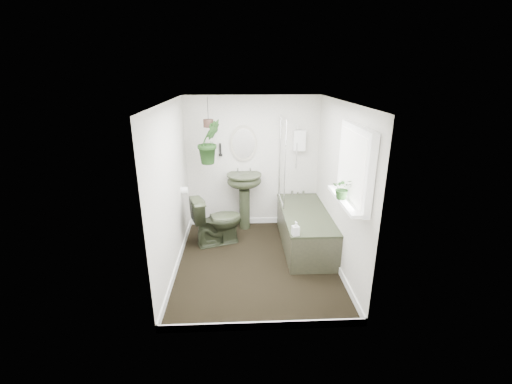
{
  "coord_description": "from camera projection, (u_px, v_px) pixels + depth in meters",
  "views": [
    {
      "loc": [
        -0.22,
        -4.41,
        2.66
      ],
      "look_at": [
        0.0,
        0.15,
        1.05
      ],
      "focal_mm": 24.0,
      "sensor_mm": 36.0,
      "label": 1
    }
  ],
  "objects": [
    {
      "name": "bath_screen",
      "position": [
        282.0,
        161.0,
        5.57
      ],
      "size": [
        0.04,
        0.72,
        1.4
      ],
      "primitive_type": null,
      "color": "silver",
      "rests_on": "bathtub"
    },
    {
      "name": "soap_bottle",
      "position": [
        296.0,
        228.0,
        4.57
      ],
      "size": [
        0.11,
        0.11,
        0.2
      ],
      "primitive_type": "imported",
      "rotation": [
        0.0,
        0.0,
        0.24
      ],
      "color": "black",
      "rests_on": "bathtub"
    },
    {
      "name": "hanging_pot",
      "position": [
        208.0,
        123.0,
        5.3
      ],
      "size": [
        0.16,
        0.16,
        0.12
      ],
      "primitive_type": "cylinder",
      "color": "#35221B",
      "rests_on": "ceiling"
    },
    {
      "name": "toilet",
      "position": [
        217.0,
        220.0,
        5.5
      ],
      "size": [
        0.89,
        0.68,
        0.81
      ],
      "primitive_type": "imported",
      "rotation": [
        0.0,
        0.0,
        1.89
      ],
      "color": "#2A301F",
      "rests_on": "floor"
    },
    {
      "name": "ceiling",
      "position": [
        257.0,
        101.0,
        4.28
      ],
      "size": [
        2.3,
        2.8,
        0.02
      ],
      "primitive_type": "cube",
      "color": "white",
      "rests_on": "ground"
    },
    {
      "name": "wall_left",
      "position": [
        171.0,
        190.0,
        4.61
      ],
      "size": [
        0.02,
        2.8,
        2.3
      ],
      "primitive_type": "cube",
      "color": "silver",
      "rests_on": "ground"
    },
    {
      "name": "window_recess",
      "position": [
        355.0,
        166.0,
        3.89
      ],
      "size": [
        0.08,
        1.0,
        0.9
      ],
      "primitive_type": "cube",
      "color": "white",
      "rests_on": "wall_right"
    },
    {
      "name": "wall_right",
      "position": [
        340.0,
        187.0,
        4.72
      ],
      "size": [
        0.02,
        2.8,
        2.3
      ],
      "primitive_type": "cube",
      "color": "silver",
      "rests_on": "ground"
    },
    {
      "name": "wall_back",
      "position": [
        253.0,
        163.0,
        5.99
      ],
      "size": [
        2.3,
        0.02,
        2.3
      ],
      "primitive_type": "cube",
      "color": "silver",
      "rests_on": "ground"
    },
    {
      "name": "bathtub",
      "position": [
        305.0,
        229.0,
        5.46
      ],
      "size": [
        0.72,
        1.72,
        0.58
      ],
      "primitive_type": null,
      "color": "#2A301F",
      "rests_on": "floor"
    },
    {
      "name": "window_blinds",
      "position": [
        351.0,
        166.0,
        3.89
      ],
      "size": [
        0.01,
        0.86,
        0.76
      ],
      "primitive_type": "cube",
      "color": "white",
      "rests_on": "wall_right"
    },
    {
      "name": "skirting",
      "position": [
        256.0,
        259.0,
        5.03
      ],
      "size": [
        2.3,
        2.8,
        0.1
      ],
      "primitive_type": "cube",
      "color": "white",
      "rests_on": "floor"
    },
    {
      "name": "pedestal_sink",
      "position": [
        245.0,
        201.0,
        6.0
      ],
      "size": [
        0.69,
        0.62,
        1.01
      ],
      "primitive_type": null,
      "rotation": [
        0.0,
        0.0,
        0.22
      ],
      "color": "#2A301F",
      "rests_on": "floor"
    },
    {
      "name": "hanging_plant",
      "position": [
        209.0,
        142.0,
        5.4
      ],
      "size": [
        0.49,
        0.46,
        0.7
      ],
      "primitive_type": "imported",
      "rotation": [
        0.0,
        0.0,
        0.52
      ],
      "color": "black",
      "rests_on": "ceiling"
    },
    {
      "name": "shower_box",
      "position": [
        299.0,
        140.0,
        5.83
      ],
      "size": [
        0.2,
        0.1,
        0.35
      ],
      "primitive_type": "cube",
      "color": "white",
      "rests_on": "wall_back"
    },
    {
      "name": "oval_mirror",
      "position": [
        244.0,
        144.0,
        5.83
      ],
      "size": [
        0.46,
        0.03,
        0.62
      ],
      "primitive_type": "ellipsoid",
      "color": "#ADA592",
      "rests_on": "wall_back"
    },
    {
      "name": "wall_sconce",
      "position": [
        220.0,
        150.0,
        5.84
      ],
      "size": [
        0.04,
        0.04,
        0.22
      ],
      "primitive_type": "cylinder",
      "color": "black",
      "rests_on": "wall_back"
    },
    {
      "name": "floor",
      "position": [
        256.0,
        263.0,
        5.05
      ],
      "size": [
        2.3,
        2.8,
        0.02
      ],
      "primitive_type": "cube",
      "color": "black",
      "rests_on": "ground"
    },
    {
      "name": "sill_plant",
      "position": [
        343.0,
        188.0,
        3.97
      ],
      "size": [
        0.29,
        0.27,
        0.26
      ],
      "primitive_type": "imported",
      "rotation": [
        0.0,
        0.0,
        -0.35
      ],
      "color": "black",
      "rests_on": "window_sill"
    },
    {
      "name": "window_sill",
      "position": [
        346.0,
        200.0,
        4.02
      ],
      "size": [
        0.18,
        1.0,
        0.04
      ],
      "primitive_type": "cube",
      "color": "white",
      "rests_on": "wall_right"
    },
    {
      "name": "wall_front",
      "position": [
        264.0,
        236.0,
        3.34
      ],
      "size": [
        2.3,
        0.02,
        2.3
      ],
      "primitive_type": "cube",
      "color": "silver",
      "rests_on": "ground"
    },
    {
      "name": "toilet_roll_holder",
      "position": [
        184.0,
        190.0,
        5.36
      ],
      "size": [
        0.11,
        0.11,
        0.11
      ],
      "primitive_type": "cylinder",
      "rotation": [
        0.0,
        1.57,
        0.0
      ],
      "color": "white",
      "rests_on": "wall_left"
    }
  ]
}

